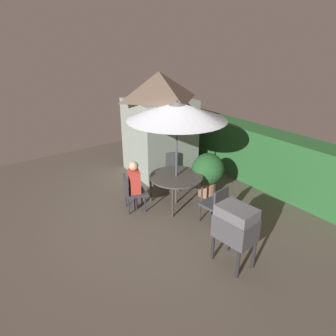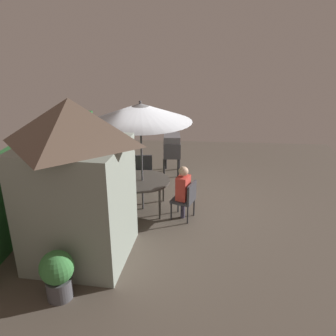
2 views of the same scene
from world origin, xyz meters
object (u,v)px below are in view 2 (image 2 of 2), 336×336
(patio_umbrella, at_px, (140,113))
(potted_plant_by_grill, at_px, (105,180))
(bbq_grill, at_px, (172,146))
(chair_toward_hedge, at_px, (110,208))
(chair_far_side, at_px, (144,170))
(garden_shed, at_px, (76,181))
(person_in_red, at_px, (183,187))
(patio_table, at_px, (142,182))
(potted_plant_by_shed, at_px, (57,273))
(chair_near_shed, at_px, (186,198))

(patio_umbrella, relative_size, potted_plant_by_grill, 2.27)
(bbq_grill, distance_m, potted_plant_by_grill, 2.71)
(chair_toward_hedge, bearing_deg, chair_far_side, -10.09)
(garden_shed, xyz_separation_m, person_in_red, (1.58, -1.84, -0.75))
(patio_table, bearing_deg, bbq_grill, -12.45)
(chair_toward_hedge, xyz_separation_m, potted_plant_by_shed, (-2.11, 0.33, -0.06))
(potted_plant_by_grill, relative_size, person_in_red, 0.92)
(garden_shed, bearing_deg, potted_plant_by_grill, 2.17)
(potted_plant_by_shed, height_order, person_in_red, person_in_red)
(patio_table, distance_m, potted_plant_by_shed, 3.22)
(garden_shed, distance_m, potted_plant_by_grill, 2.23)
(patio_umbrella, distance_m, chair_toward_hedge, 2.16)
(patio_umbrella, xyz_separation_m, chair_near_shed, (-0.38, -1.06, -1.84))
(garden_shed, distance_m, person_in_red, 2.54)
(patio_umbrella, xyz_separation_m, chair_toward_hedge, (-0.98, 0.55, -1.84))
(patio_umbrella, xyz_separation_m, chair_far_side, (1.24, 0.15, -1.84))
(bbq_grill, relative_size, chair_near_shed, 1.33)
(bbq_grill, xyz_separation_m, chair_far_side, (-1.16, 0.68, -0.33))
(patio_umbrella, bearing_deg, potted_plant_by_shed, 164.18)
(bbq_grill, bearing_deg, garden_shed, 162.19)
(chair_far_side, bearing_deg, chair_near_shed, -143.27)
(garden_shed, bearing_deg, potted_plant_by_shed, 179.29)
(potted_plant_by_grill, bearing_deg, bbq_grill, -32.91)
(chair_near_shed, xyz_separation_m, chair_toward_hedge, (-0.60, 1.60, 0.00))
(potted_plant_by_shed, xyz_separation_m, potted_plant_by_grill, (3.22, 0.06, 0.21))
(patio_table, relative_size, chair_near_shed, 1.44)
(chair_near_shed, distance_m, potted_plant_by_shed, 3.33)
(chair_toward_hedge, relative_size, potted_plant_by_grill, 0.78)
(garden_shed, distance_m, patio_umbrella, 2.27)
(patio_umbrella, height_order, bbq_grill, patio_umbrella)
(potted_plant_by_shed, bearing_deg, potted_plant_by_grill, 1.14)
(person_in_red, bearing_deg, potted_plant_by_grill, 75.95)
(patio_umbrella, distance_m, chair_near_shed, 2.16)
(person_in_red, bearing_deg, patio_umbrella, 70.07)
(patio_umbrella, height_order, chair_far_side, patio_umbrella)
(chair_near_shed, bearing_deg, patio_umbrella, 70.07)
(chair_toward_hedge, bearing_deg, potted_plant_by_grill, 19.52)
(person_in_red, bearing_deg, chair_toward_hedge, 112.32)
(chair_near_shed, relative_size, potted_plant_by_grill, 0.78)
(potted_plant_by_shed, bearing_deg, chair_toward_hedge, -8.82)
(chair_near_shed, distance_m, person_in_red, 0.28)
(chair_toward_hedge, bearing_deg, bbq_grill, -17.71)
(potted_plant_by_shed, relative_size, potted_plant_by_grill, 0.73)
(patio_umbrella, bearing_deg, potted_plant_by_grill, 82.38)
(chair_near_shed, height_order, chair_toward_hedge, same)
(patio_table, relative_size, person_in_red, 1.03)
(chair_far_side, bearing_deg, patio_umbrella, -172.90)
(patio_table, distance_m, potted_plant_by_grill, 0.95)
(chair_far_side, height_order, potted_plant_by_shed, chair_far_side)
(patio_table, distance_m, person_in_red, 1.04)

